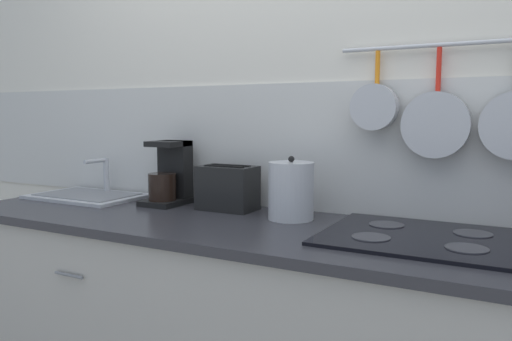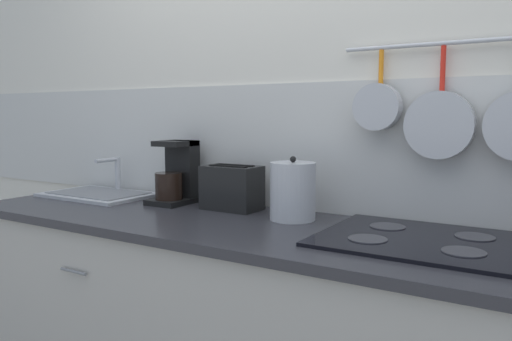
# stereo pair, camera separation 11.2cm
# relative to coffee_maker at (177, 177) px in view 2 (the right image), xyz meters

# --- Properties ---
(wall_back) EXTENTS (7.20, 0.15, 2.60)m
(wall_back) POSITION_rel_coffee_maker_xyz_m (0.63, 0.17, 0.25)
(wall_back) COLOR silver
(wall_back) RESTS_ON ground_plane
(countertop) EXTENTS (2.79, 0.68, 0.03)m
(countertop) POSITION_rel_coffee_maker_xyz_m (0.63, -0.21, -0.14)
(countertop) COLOR #2D2D33
(countertop) RESTS_ON cabinet_base
(sink_basin) EXTENTS (0.54, 0.35, 0.19)m
(sink_basin) POSITION_rel_coffee_maker_xyz_m (-0.46, -0.06, -0.11)
(sink_basin) COLOR #B7BABF
(sink_basin) RESTS_ON countertop
(coffee_maker) EXTENTS (0.16, 0.22, 0.29)m
(coffee_maker) POSITION_rel_coffee_maker_xyz_m (0.00, 0.00, 0.00)
(coffee_maker) COLOR black
(coffee_maker) RESTS_ON countertop
(toaster) EXTENTS (0.26, 0.15, 0.19)m
(toaster) POSITION_rel_coffee_maker_xyz_m (0.31, -0.01, -0.03)
(toaster) COLOR black
(toaster) RESTS_ON countertop
(kettle) EXTENTS (0.18, 0.18, 0.25)m
(kettle) POSITION_rel_coffee_maker_xyz_m (0.63, -0.05, -0.01)
(kettle) COLOR #B7BABF
(kettle) RESTS_ON countertop
(cooktop) EXTENTS (0.63, 0.52, 0.01)m
(cooktop) POSITION_rel_coffee_maker_xyz_m (1.14, -0.14, -0.11)
(cooktop) COLOR black
(cooktop) RESTS_ON countertop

